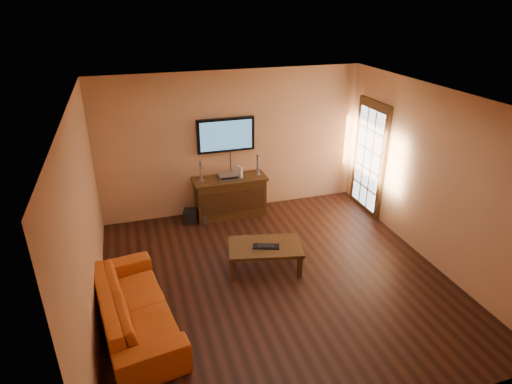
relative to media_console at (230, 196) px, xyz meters
name	(u,v)px	position (x,y,z in m)	size (l,w,h in m)	color
ground_plane	(276,279)	(0.14, -2.23, -0.39)	(5.00, 5.00, 0.00)	black
room_walls	(264,160)	(0.14, -1.61, 1.30)	(5.00, 5.00, 5.00)	tan
french_door	(369,159)	(2.60, -0.53, 0.66)	(0.07, 1.02, 2.22)	#3A220D
media_console	(230,196)	(0.00, 0.00, 0.00)	(1.38, 0.53, 0.77)	#3A220D
television	(226,135)	(0.00, 0.22, 1.15)	(1.08, 0.08, 0.64)	black
coffee_table	(265,248)	(0.07, -1.90, -0.03)	(1.23, 0.89, 0.41)	#3A220D
sofa	(134,300)	(-1.90, -2.64, 0.02)	(2.10, 0.61, 0.82)	#C85416
speaker_left	(201,172)	(-0.53, 0.02, 0.55)	(0.10, 0.10, 0.38)	silver
speaker_right	(258,166)	(0.56, 0.02, 0.56)	(0.11, 0.11, 0.38)	silver
av_receiver	(228,176)	(-0.02, 0.02, 0.42)	(0.37, 0.26, 0.08)	silver
game_console	(240,172)	(0.20, 0.00, 0.48)	(0.04, 0.15, 0.21)	white
subwoofer	(191,216)	(-0.79, -0.09, -0.26)	(0.25, 0.25, 0.25)	black
bottle	(205,220)	(-0.55, -0.27, -0.29)	(0.07, 0.07, 0.21)	white
keyboard	(266,246)	(0.07, -1.94, 0.03)	(0.43, 0.28, 0.02)	black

